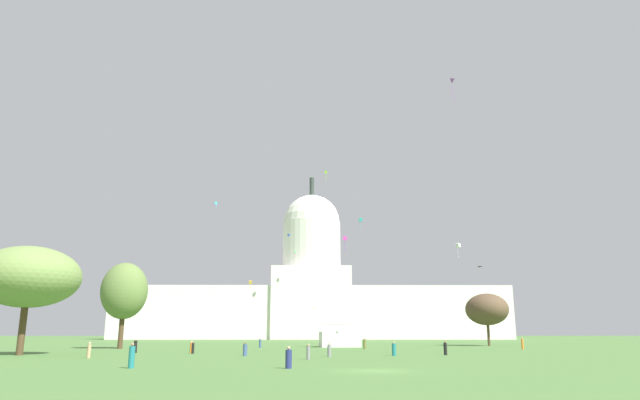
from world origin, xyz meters
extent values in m
plane|color=#4C7538|center=(0.00, 0.00, 0.00)|extent=(800.00, 800.00, 0.00)
cube|color=silver|center=(-41.10, 178.52, 9.60)|extent=(73.17, 25.86, 19.20)
cube|color=silver|center=(32.08, 178.52, 9.60)|extent=(73.17, 25.86, 19.20)
cube|color=silver|center=(-4.51, 178.52, 13.12)|extent=(29.22, 28.45, 26.25)
cylinder|color=silver|center=(-4.51, 178.52, 35.45)|extent=(22.48, 22.48, 18.40)
sphere|color=silver|center=(-4.51, 178.52, 44.65)|extent=(22.16, 22.16, 22.16)
cylinder|color=#2D3833|center=(-4.51, 178.52, 59.42)|extent=(1.80, 1.80, 7.38)
cube|color=white|center=(0.68, 62.51, 1.33)|extent=(7.29, 5.68, 2.65)
pyramid|color=white|center=(0.68, 62.51, 5.23)|extent=(7.66, 5.96, 2.58)
cylinder|color=#4C3823|center=(-34.55, 52.67, 3.18)|extent=(0.79, 0.79, 6.36)
ellipsoid|color=olive|center=(-34.55, 52.67, 9.06)|extent=(7.42, 6.84, 9.03)
cylinder|color=brown|center=(29.84, 71.43, 2.53)|extent=(0.51, 0.51, 5.05)
ellipsoid|color=brown|center=(29.84, 71.43, 6.88)|extent=(8.94, 9.61, 6.09)
cylinder|color=#4C3823|center=(-37.24, 26.78, 3.35)|extent=(0.77, 0.77, 6.69)
ellipsoid|color=olive|center=(-37.24, 26.78, 8.82)|extent=(13.08, 12.44, 7.10)
cylinder|color=#1E757A|center=(4.89, 24.85, 0.66)|extent=(0.59, 0.59, 1.31)
sphere|color=tan|center=(4.89, 24.85, 1.42)|extent=(0.29, 0.29, 0.22)
cylinder|color=navy|center=(-5.85, 2.52, 0.65)|extent=(0.65, 0.65, 1.30)
sphere|color=tan|center=(-5.85, 2.52, 1.42)|extent=(0.35, 0.35, 0.25)
cylinder|color=#1E757A|center=(-17.21, 2.97, 0.77)|extent=(0.51, 0.51, 1.55)
sphere|color=#A37556|center=(-17.21, 2.97, 1.66)|extent=(0.28, 0.28, 0.24)
cylinder|color=olive|center=(3.95, 49.91, 0.74)|extent=(0.67, 0.67, 1.48)
sphere|color=tan|center=(3.95, 49.91, 1.59)|extent=(0.31, 0.31, 0.22)
cylinder|color=black|center=(-26.36, 33.76, 0.75)|extent=(0.54, 0.54, 1.49)
sphere|color=tan|center=(-26.36, 33.76, 1.61)|extent=(0.29, 0.29, 0.23)
cylinder|color=orange|center=(27.83, 48.35, 0.77)|extent=(0.44, 0.44, 1.55)
sphere|color=beige|center=(27.83, 48.35, 1.65)|extent=(0.28, 0.28, 0.21)
cylinder|color=#3D5684|center=(-12.84, 57.34, 0.69)|extent=(0.41, 0.41, 1.38)
sphere|color=beige|center=(-12.84, 57.34, 1.51)|extent=(0.27, 0.27, 0.26)
cylinder|color=#3D5684|center=(-11.52, 24.45, 0.62)|extent=(0.56, 0.56, 1.25)
sphere|color=brown|center=(-11.52, 24.45, 1.35)|extent=(0.25, 0.25, 0.20)
cylinder|color=tan|center=(-26.55, 19.26, 0.68)|extent=(0.45, 0.45, 1.36)
sphere|color=beige|center=(-26.55, 19.26, 1.47)|extent=(0.28, 0.28, 0.23)
cylinder|color=orange|center=(-19.27, 33.30, 0.62)|extent=(0.37, 0.37, 1.23)
sphere|color=beige|center=(-19.27, 33.30, 1.34)|extent=(0.23, 0.23, 0.21)
cylinder|color=black|center=(-18.67, 31.44, 0.63)|extent=(0.38, 0.38, 1.25)
sphere|color=#A37556|center=(-18.67, 31.44, 1.36)|extent=(0.24, 0.24, 0.22)
cylinder|color=gray|center=(-2.34, 22.44, 0.62)|extent=(0.55, 0.55, 1.24)
sphere|color=beige|center=(-2.34, 22.44, 1.35)|extent=(0.30, 0.30, 0.22)
cylinder|color=gray|center=(-4.53, 16.00, 0.63)|extent=(0.42, 0.42, 1.26)
sphere|color=tan|center=(-4.53, 16.00, 1.36)|extent=(0.25, 0.25, 0.21)
cylinder|color=black|center=(11.04, 26.72, 0.67)|extent=(0.50, 0.50, 1.35)
sphere|color=#A37556|center=(11.04, 26.72, 1.47)|extent=(0.33, 0.33, 0.25)
cube|color=blue|center=(-12.36, 152.34, 35.07)|extent=(1.00, 1.02, 0.46)
cube|color=blue|center=(-12.36, 152.34, 35.54)|extent=(1.00, 1.02, 0.46)
pyramid|color=black|center=(23.47, 51.09, 12.54)|extent=(1.27, 1.36, 0.16)
pyramid|color=red|center=(-4.27, 155.00, 9.96)|extent=(1.78, 1.83, 0.11)
cube|color=#D1339E|center=(3.80, 96.79, 25.01)|extent=(0.99, 0.15, 1.10)
cylinder|color=purple|center=(3.73, 96.79, 23.19)|extent=(0.27, 0.08, 2.62)
cube|color=teal|center=(9.22, 113.97, 32.85)|extent=(0.90, 0.88, 0.41)
cube|color=teal|center=(9.22, 113.97, 33.31)|extent=(0.90, 0.88, 0.41)
cylinder|color=teal|center=(9.02, 113.97, 31.73)|extent=(0.25, 0.14, 1.87)
cube|color=#8CD133|center=(-0.53, 109.42, 45.32)|extent=(0.80, 0.76, 0.45)
cube|color=#8CD133|center=(-0.53, 109.42, 45.70)|extent=(0.80, 0.76, 0.45)
cylinder|color=#8CD133|center=(-0.51, 109.42, 44.04)|extent=(0.23, 0.16, 2.28)
cube|color=green|center=(-10.37, 157.81, 30.35)|extent=(0.69, 0.53, 1.13)
cylinder|color=red|center=(-10.30, 157.81, 29.00)|extent=(0.08, 0.30, 1.62)
cube|color=gold|center=(-20.63, 110.89, 15.21)|extent=(0.88, 0.93, 0.52)
cube|color=gold|center=(-20.63, 110.89, 15.70)|extent=(0.88, 0.93, 0.52)
cylinder|color=gold|center=(-20.51, 110.89, 14.30)|extent=(0.16, 0.22, 1.48)
cube|color=#33BCDB|center=(-33.96, 129.49, 41.31)|extent=(0.59, 0.59, 0.97)
cylinder|color=#33BCDB|center=(-33.80, 129.49, 40.22)|extent=(0.22, 0.22, 1.29)
pyramid|color=purple|center=(23.87, 62.70, 50.93)|extent=(1.43, 1.97, 0.44)
cylinder|color=purple|center=(23.37, 62.85, 48.31)|extent=(0.53, 0.26, 3.08)
cube|color=white|center=(37.88, 120.53, 26.68)|extent=(1.48, 1.48, 0.74)
cube|color=white|center=(37.88, 120.53, 27.27)|extent=(1.48, 1.48, 0.74)
cylinder|color=white|center=(37.68, 120.53, 24.89)|extent=(0.30, 0.29, 3.13)
camera|label=1|loc=(-4.16, -39.22, 2.52)|focal=31.51mm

